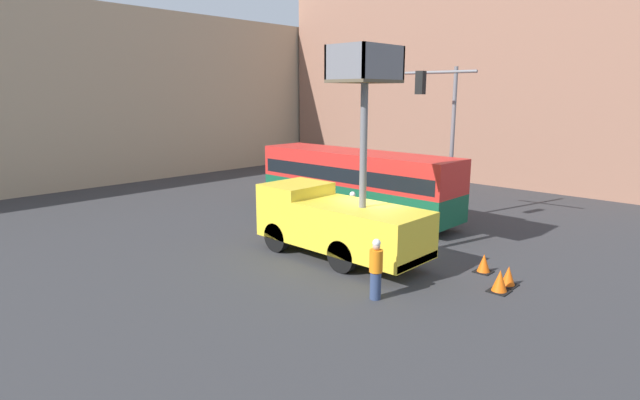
{
  "coord_description": "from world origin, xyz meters",
  "views": [
    {
      "loc": [
        -14.25,
        -10.75,
        5.75
      ],
      "look_at": [
        -1.47,
        1.41,
        1.98
      ],
      "focal_mm": 28.0,
      "sensor_mm": 36.0,
      "label": 1
    }
  ],
  "objects_px": {
    "city_bus": "(356,179)",
    "road_worker_near_truck": "(376,269)",
    "road_worker_directing": "(352,214)",
    "traffic_cone_far_side": "(484,264)",
    "traffic_light_pole": "(443,120)",
    "traffic_cone_mid_road": "(508,277)",
    "utility_truck": "(338,217)",
    "traffic_cone_near_truck": "(500,282)"
  },
  "relations": [
    {
      "from": "utility_truck",
      "to": "traffic_light_pole",
      "type": "height_order",
      "value": "utility_truck"
    },
    {
      "from": "utility_truck",
      "to": "road_worker_directing",
      "type": "height_order",
      "value": "utility_truck"
    },
    {
      "from": "traffic_cone_near_truck",
      "to": "traffic_cone_far_side",
      "type": "relative_size",
      "value": 1.08
    },
    {
      "from": "road_worker_near_truck",
      "to": "traffic_cone_far_side",
      "type": "xyz_separation_m",
      "value": [
        4.19,
        -1.25,
        -0.6
      ]
    },
    {
      "from": "road_worker_near_truck",
      "to": "traffic_cone_near_truck",
      "type": "height_order",
      "value": "road_worker_near_truck"
    },
    {
      "from": "utility_truck",
      "to": "road_worker_directing",
      "type": "relative_size",
      "value": 3.92
    },
    {
      "from": "city_bus",
      "to": "traffic_cone_mid_road",
      "type": "height_order",
      "value": "city_bus"
    },
    {
      "from": "traffic_cone_far_side",
      "to": "traffic_cone_mid_road",
      "type": "bearing_deg",
      "value": -118.62
    },
    {
      "from": "traffic_cone_near_truck",
      "to": "utility_truck",
      "type": "bearing_deg",
      "value": 99.75
    },
    {
      "from": "traffic_light_pole",
      "to": "traffic_cone_far_side",
      "type": "bearing_deg",
      "value": -135.81
    },
    {
      "from": "utility_truck",
      "to": "traffic_cone_mid_road",
      "type": "distance_m",
      "value": 5.9
    },
    {
      "from": "city_bus",
      "to": "traffic_cone_near_truck",
      "type": "xyz_separation_m",
      "value": [
        -4.23,
        -9.01,
        -1.5
      ]
    },
    {
      "from": "utility_truck",
      "to": "traffic_cone_far_side",
      "type": "distance_m",
      "value": 5.13
    },
    {
      "from": "city_bus",
      "to": "traffic_light_pole",
      "type": "height_order",
      "value": "traffic_light_pole"
    },
    {
      "from": "road_worker_directing",
      "to": "city_bus",
      "type": "bearing_deg",
      "value": 3.03
    },
    {
      "from": "road_worker_directing",
      "to": "traffic_cone_far_side",
      "type": "xyz_separation_m",
      "value": [
        -0.37,
        -5.94,
        -0.64
      ]
    },
    {
      "from": "road_worker_directing",
      "to": "utility_truck",
      "type": "bearing_deg",
      "value": 175.86
    },
    {
      "from": "road_worker_near_truck",
      "to": "road_worker_directing",
      "type": "bearing_deg",
      "value": -115.65
    },
    {
      "from": "traffic_cone_near_truck",
      "to": "traffic_cone_mid_road",
      "type": "height_order",
      "value": "traffic_cone_near_truck"
    },
    {
      "from": "city_bus",
      "to": "road_worker_near_truck",
      "type": "xyz_separation_m",
      "value": [
        -7.19,
        -6.67,
        -0.93
      ]
    },
    {
      "from": "traffic_cone_near_truck",
      "to": "road_worker_directing",
      "type": "bearing_deg",
      "value": 77.14
    },
    {
      "from": "road_worker_directing",
      "to": "traffic_cone_mid_road",
      "type": "distance_m",
      "value": 7.11
    },
    {
      "from": "utility_truck",
      "to": "road_worker_directing",
      "type": "distance_m",
      "value": 3.01
    },
    {
      "from": "traffic_light_pole",
      "to": "road_worker_near_truck",
      "type": "xyz_separation_m",
      "value": [
        -8.66,
        -3.09,
        -3.73
      ]
    },
    {
      "from": "utility_truck",
      "to": "traffic_cone_near_truck",
      "type": "height_order",
      "value": "utility_truck"
    },
    {
      "from": "traffic_light_pole",
      "to": "traffic_cone_near_truck",
      "type": "bearing_deg",
      "value": -136.38
    },
    {
      "from": "traffic_cone_mid_road",
      "to": "traffic_cone_far_side",
      "type": "relative_size",
      "value": 1.0
    },
    {
      "from": "traffic_cone_far_side",
      "to": "utility_truck",
      "type": "bearing_deg",
      "value": 116.09
    },
    {
      "from": "utility_truck",
      "to": "traffic_cone_mid_road",
      "type": "bearing_deg",
      "value": -73.87
    },
    {
      "from": "road_worker_near_truck",
      "to": "traffic_cone_far_side",
      "type": "bearing_deg",
      "value": -178.14
    },
    {
      "from": "traffic_cone_near_truck",
      "to": "traffic_cone_mid_road",
      "type": "xyz_separation_m",
      "value": [
        0.65,
        0.02,
        -0.03
      ]
    },
    {
      "from": "road_worker_directing",
      "to": "traffic_cone_far_side",
      "type": "distance_m",
      "value": 5.99
    },
    {
      "from": "road_worker_near_truck",
      "to": "traffic_cone_mid_road",
      "type": "height_order",
      "value": "road_worker_near_truck"
    },
    {
      "from": "city_bus",
      "to": "traffic_cone_near_truck",
      "type": "distance_m",
      "value": 10.07
    },
    {
      "from": "road_worker_near_truck",
      "to": "traffic_cone_near_truck",
      "type": "distance_m",
      "value": 3.81
    },
    {
      "from": "traffic_cone_mid_road",
      "to": "traffic_light_pole",
      "type": "bearing_deg",
      "value": 46.99
    },
    {
      "from": "road_worker_near_truck",
      "to": "traffic_cone_near_truck",
      "type": "bearing_deg",
      "value": 160.07
    },
    {
      "from": "road_worker_near_truck",
      "to": "traffic_cone_far_side",
      "type": "relative_size",
      "value": 2.87
    },
    {
      "from": "road_worker_near_truck",
      "to": "traffic_light_pole",
      "type": "bearing_deg",
      "value": -141.81
    },
    {
      "from": "city_bus",
      "to": "traffic_light_pole",
      "type": "bearing_deg",
      "value": -148.58
    },
    {
      "from": "road_worker_directing",
      "to": "traffic_cone_near_truck",
      "type": "xyz_separation_m",
      "value": [
        -1.61,
        -7.03,
        -0.61
      ]
    },
    {
      "from": "traffic_light_pole",
      "to": "traffic_cone_mid_road",
      "type": "xyz_separation_m",
      "value": [
        -5.06,
        -5.42,
        -4.33
      ]
    }
  ]
}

